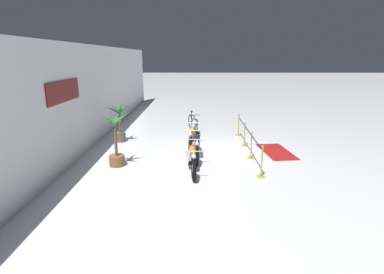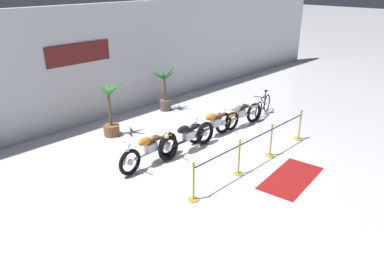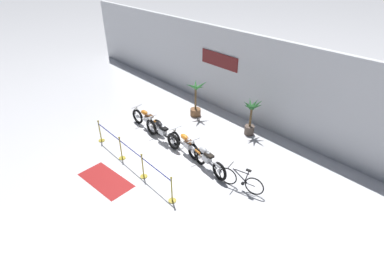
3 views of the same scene
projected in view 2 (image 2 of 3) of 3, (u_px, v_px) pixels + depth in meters
The scene contains 14 objects.
ground_plane at pixel (216, 150), 11.90m from camera, with size 120.00×120.00×0.00m, color silver.
back_wall at pixel (116, 60), 14.31m from camera, with size 28.00×0.29×4.20m.
motorcycle_orange_0 at pixel (149, 150), 10.77m from camera, with size 2.30×0.62×0.96m.
motorcycle_black_1 at pixel (187, 138), 11.57m from camera, with size 2.39×0.62×0.96m.
motorcycle_orange_2 at pixel (214, 124), 12.69m from camera, with size 2.38×0.62×0.92m.
motorcycle_silver_3 at pixel (239, 115), 13.44m from camera, with size 2.37×0.62×0.95m.
bicycle at pixel (263, 106), 14.66m from camera, with size 1.68×0.61×0.96m.
potted_palm_left_of_row at pixel (111, 113), 12.66m from camera, with size 1.00×1.15×1.98m.
potted_palm_right_of_row at pixel (165, 88), 15.03m from camera, with size 1.09×1.02×1.78m.
stanchion_far_left at pixel (231, 157), 9.95m from camera, with size 5.25×0.28×1.05m.
stanchion_mid_left at pixel (239, 163), 10.30m from camera, with size 0.28×0.28×1.05m.
stanchion_mid_right at pixel (271, 145), 11.35m from camera, with size 0.28×0.28×1.05m.
stanchion_far_right at pixel (299, 129), 12.51m from camera, with size 0.28×0.28×1.05m.
floor_banner at pixel (291, 178), 10.23m from camera, with size 2.21×1.06×0.01m, color maroon.
Camera 2 is at (-8.30, -6.88, 5.11)m, focal length 35.00 mm.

